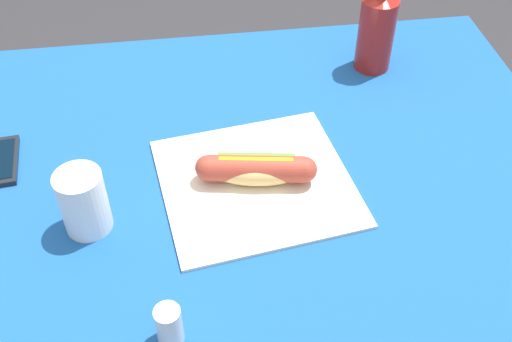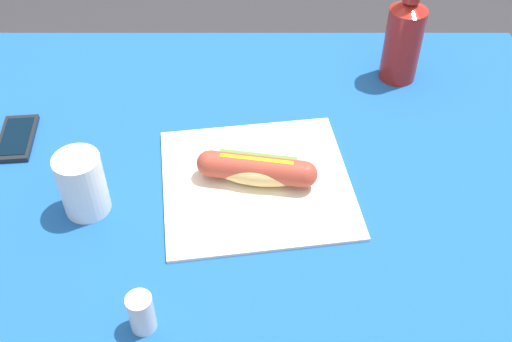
# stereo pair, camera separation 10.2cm
# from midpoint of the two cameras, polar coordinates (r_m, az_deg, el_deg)

# --- Properties ---
(dining_table) EXTENTS (1.26, 0.86, 0.77)m
(dining_table) POSITION_cam_midpoint_polar(r_m,az_deg,el_deg) (1.18, -0.19, -4.06)
(dining_table) COLOR brown
(dining_table) RESTS_ON ground
(paper_wrapper) EXTENTS (0.35, 0.34, 0.01)m
(paper_wrapper) POSITION_cam_midpoint_polar(r_m,az_deg,el_deg) (1.04, 2.81, -1.20)
(paper_wrapper) COLOR silver
(paper_wrapper) RESTS_ON dining_table
(hot_dog) EXTENTS (0.20, 0.08, 0.05)m
(hot_dog) POSITION_cam_midpoint_polar(r_m,az_deg,el_deg) (1.02, 2.87, 0.04)
(hot_dog) COLOR #E5BC75
(hot_dog) RESTS_ON paper_wrapper
(cell_phone) EXTENTS (0.07, 0.13, 0.01)m
(cell_phone) POSITION_cam_midpoint_polar(r_m,az_deg,el_deg) (1.18, -19.21, 2.78)
(cell_phone) COLOR black
(cell_phone) RESTS_ON dining_table
(soda_bottle) EXTENTS (0.07, 0.07, 0.21)m
(soda_bottle) POSITION_cam_midpoint_polar(r_m,az_deg,el_deg) (1.28, 15.83, 11.71)
(soda_bottle) COLOR maroon
(soda_bottle) RESTS_ON dining_table
(drinking_cup) EXTENTS (0.07, 0.07, 0.11)m
(drinking_cup) POSITION_cam_midpoint_polar(r_m,az_deg,el_deg) (0.99, -13.14, -1.37)
(drinking_cup) COLOR white
(drinking_cup) RESTS_ON dining_table
(salt_shaker) EXTENTS (0.04, 0.04, 0.06)m
(salt_shaker) POSITION_cam_midpoint_polar(r_m,az_deg,el_deg) (0.85, -7.24, -13.19)
(salt_shaker) COLOR silver
(salt_shaker) RESTS_ON dining_table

